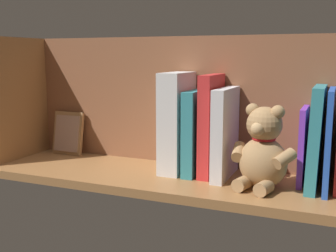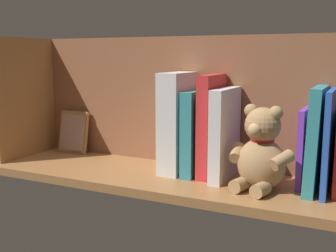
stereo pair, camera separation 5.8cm
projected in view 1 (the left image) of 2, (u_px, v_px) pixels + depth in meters
ground_plane at (168, 178)px, 109.12cm from camera, size 101.21×29.44×2.20cm
shelf_back_panel at (185, 101)px, 117.30cm from camera, size 101.21×1.50×35.83cm
shelf_side_divider at (18, 98)px, 124.40cm from camera, size 2.40×23.44×35.83cm
book_1 at (329, 140)px, 94.87cm from camera, size 1.26×17.04×23.19cm
book_2 at (316, 138)px, 96.09cm from camera, size 3.10×16.66×23.78cm
book_3 at (303, 146)px, 99.64cm from camera, size 1.32×12.24×18.48cm
teddy_bear at (263, 152)px, 96.21cm from camera, size 15.42×14.46×19.63cm
book_4 at (225, 133)px, 104.45cm from camera, size 3.06×16.41×22.65cm
book_5 at (211, 125)px, 106.73cm from camera, size 3.02×14.17×25.86cm
book_6 at (196, 132)px, 108.41cm from camera, size 3.07×14.61×21.74cm
dictionary_thick_white at (177, 122)px, 110.06cm from camera, size 5.64×14.41×26.25cm
picture_frame_leaning at (68, 133)px, 130.47cm from camera, size 10.22×3.87×13.36cm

